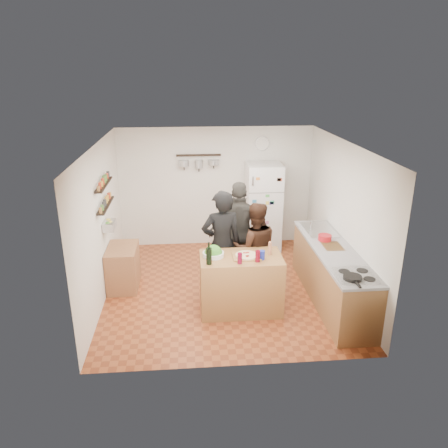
{
  "coord_description": "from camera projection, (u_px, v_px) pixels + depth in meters",
  "views": [
    {
      "loc": [
        -0.58,
        -6.73,
        3.63
      ],
      "look_at": [
        0.0,
        0.1,
        1.15
      ],
      "focal_mm": 35.0,
      "sensor_mm": 36.0,
      "label": 1
    }
  ],
  "objects": [
    {
      "name": "wine_glass_near",
      "position": [
        240.0,
        258.0,
        6.37
      ],
      "size": [
        0.07,
        0.07,
        0.16
      ],
      "primitive_type": "cylinder",
      "color": "#5D081F",
      "rests_on": "prep_island"
    },
    {
      "name": "fridge",
      "position": [
        263.0,
        207.0,
        9.0
      ],
      "size": [
        0.7,
        0.68,
        1.8
      ],
      "primitive_type": "cube",
      "color": "white",
      "rests_on": "floor"
    },
    {
      "name": "red_bowl",
      "position": [
        325.0,
        238.0,
        7.21
      ],
      "size": [
        0.22,
        0.22,
        0.09
      ],
      "primitive_type": "cylinder",
      "color": "#AD131C",
      "rests_on": "counter_run"
    },
    {
      "name": "person_center",
      "position": [
        255.0,
        248.0,
        7.24
      ],
      "size": [
        0.77,
        0.6,
        1.58
      ],
      "primitive_type": "imported",
      "rotation": [
        0.0,
        0.0,
        3.15
      ],
      "color": "black",
      "rests_on": "floor"
    },
    {
      "name": "wall_clock",
      "position": [
        262.0,
        144.0,
        8.89
      ],
      "size": [
        0.3,
        0.03,
        0.3
      ],
      "primitive_type": "cylinder",
      "rotation": [
        1.57,
        0.0,
        0.0
      ],
      "color": "silver",
      "rests_on": "back_wall"
    },
    {
      "name": "salt_canister",
      "position": [
        262.0,
        255.0,
        6.52
      ],
      "size": [
        0.09,
        0.09,
        0.14
      ],
      "primitive_type": "cylinder",
      "color": "navy",
      "rests_on": "prep_island"
    },
    {
      "name": "person_back",
      "position": [
        240.0,
        233.0,
        7.55
      ],
      "size": [
        1.1,
        0.54,
        1.83
      ],
      "primitive_type": "imported",
      "rotation": [
        0.0,
        0.0,
        3.05
      ],
      "color": "#2C2B27",
      "rests_on": "floor"
    },
    {
      "name": "salad_bowl",
      "position": [
        213.0,
        254.0,
        6.63
      ],
      "size": [
        0.33,
        0.33,
        0.07
      ],
      "primitive_type": "cylinder",
      "color": "silver",
      "rests_on": "prep_island"
    },
    {
      "name": "person_left",
      "position": [
        222.0,
        244.0,
        7.1
      ],
      "size": [
        0.72,
        0.54,
        1.81
      ],
      "primitive_type": "imported",
      "rotation": [
        0.0,
        0.0,
        3.31
      ],
      "color": "black",
      "rests_on": "floor"
    },
    {
      "name": "cutting_board",
      "position": [
        332.0,
        247.0,
        7.0
      ],
      "size": [
        0.3,
        0.4,
        0.02
      ],
      "primitive_type": "cube",
      "color": "olive",
      "rests_on": "counter_run"
    },
    {
      "name": "room_shell",
      "position": [
        223.0,
        213.0,
        7.53
      ],
      "size": [
        4.2,
        4.2,
        4.2
      ],
      "color": "brown",
      "rests_on": "ground"
    },
    {
      "name": "skillet",
      "position": [
        352.0,
        278.0,
        5.9
      ],
      "size": [
        0.25,
        0.25,
        0.05
      ],
      "primitive_type": "cylinder",
      "color": "black",
      "rests_on": "stove_top"
    },
    {
      "name": "pizza_board",
      "position": [
        247.0,
        256.0,
        6.61
      ],
      "size": [
        0.42,
        0.34,
        0.02
      ],
      "primitive_type": "cube",
      "color": "olive",
      "rests_on": "prep_island"
    },
    {
      "name": "pepper_mill",
      "position": [
        270.0,
        249.0,
        6.68
      ],
      "size": [
        0.05,
        0.05,
        0.17
      ],
      "primitive_type": "cylinder",
      "color": "#AF6C49",
      "rests_on": "prep_island"
    },
    {
      "name": "pot_rack",
      "position": [
        199.0,
        155.0,
        8.77
      ],
      "size": [
        0.9,
        0.04,
        0.04
      ],
      "primitive_type": "cube",
      "color": "black",
      "rests_on": "back_wall"
    },
    {
      "name": "wine_bottle",
      "position": [
        209.0,
        256.0,
        6.34
      ],
      "size": [
        0.08,
        0.08,
        0.25
      ],
      "primitive_type": "cylinder",
      "color": "black",
      "rests_on": "prep_island"
    },
    {
      "name": "stove_top",
      "position": [
        357.0,
        276.0,
        6.01
      ],
      "size": [
        0.6,
        0.62,
        0.02
      ],
      "primitive_type": "cube",
      "color": "white",
      "rests_on": "counter_run"
    },
    {
      "name": "side_table",
      "position": [
        123.0,
        267.0,
        7.54
      ],
      "size": [
        0.5,
        0.8,
        0.73
      ],
      "primitive_type": "cube",
      "color": "#95623E",
      "rests_on": "floor"
    },
    {
      "name": "spice_shelf_lower",
      "position": [
        106.0,
        205.0,
        7.11
      ],
      "size": [
        0.12,
        1.0,
        0.02
      ],
      "primitive_type": "cube",
      "color": "black",
      "rests_on": "left_wall"
    },
    {
      "name": "wine_glass_far",
      "position": [
        258.0,
        256.0,
        6.43
      ],
      "size": [
        0.07,
        0.07,
        0.17
      ],
      "primitive_type": "cylinder",
      "color": "#5F0815",
      "rests_on": "prep_island"
    },
    {
      "name": "prep_island",
      "position": [
        241.0,
        283.0,
        6.78
      ],
      "size": [
        1.25,
        0.72,
        0.91
      ],
      "primitive_type": "cube",
      "color": "olive",
      "rests_on": "floor"
    },
    {
      "name": "pizza",
      "position": [
        247.0,
        255.0,
        6.61
      ],
      "size": [
        0.34,
        0.34,
        0.02
      ],
      "primitive_type": "cylinder",
      "color": "beige",
      "rests_on": "pizza_board"
    },
    {
      "name": "spice_shelf_upper",
      "position": [
        104.0,
        184.0,
        7.0
      ],
      "size": [
        0.12,
        1.0,
        0.02
      ],
      "primitive_type": "cube",
      "color": "black",
      "rests_on": "left_wall"
    },
    {
      "name": "produce_basket",
      "position": [
        110.0,
        225.0,
        7.24
      ],
      "size": [
        0.18,
        0.35,
        0.14
      ],
      "primitive_type": "cube",
      "color": "silver",
      "rests_on": "left_wall"
    },
    {
      "name": "counter_run",
      "position": [
        332.0,
        275.0,
        7.06
      ],
      "size": [
        0.63,
        2.63,
        0.9
      ],
      "primitive_type": "cube",
      "color": "#9E7042",
      "rests_on": "floor"
    },
    {
      "name": "sink",
      "position": [
        319.0,
        230.0,
        7.7
      ],
      "size": [
        0.5,
        0.8,
        0.03
      ],
      "primitive_type": "cube",
      "color": "silver",
      "rests_on": "counter_run"
    }
  ]
}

